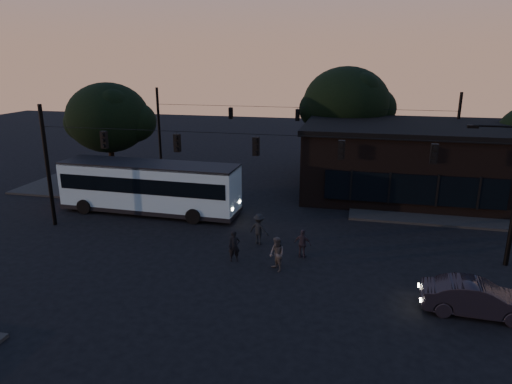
% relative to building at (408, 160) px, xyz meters
% --- Properties ---
extents(ground, '(120.00, 120.00, 0.00)m').
position_rel_building_xyz_m(ground, '(-9.00, -15.97, -2.71)').
color(ground, black).
rests_on(ground, ground).
extents(sidewalk_far_right, '(14.00, 10.00, 0.15)m').
position_rel_building_xyz_m(sidewalk_far_right, '(3.00, -1.97, -2.63)').
color(sidewalk_far_right, black).
rests_on(sidewalk_far_right, ground).
extents(sidewalk_far_left, '(14.00, 10.00, 0.15)m').
position_rel_building_xyz_m(sidewalk_far_left, '(-23.00, -1.97, -2.63)').
color(sidewalk_far_left, black).
rests_on(sidewalk_far_left, ground).
extents(building, '(15.40, 10.41, 5.40)m').
position_rel_building_xyz_m(building, '(0.00, 0.00, 0.00)').
color(building, black).
rests_on(building, ground).
extents(tree_behind, '(7.60, 7.60, 9.43)m').
position_rel_building_xyz_m(tree_behind, '(-5.00, 6.03, 3.48)').
color(tree_behind, black).
rests_on(tree_behind, ground).
extents(tree_left, '(6.40, 6.40, 8.30)m').
position_rel_building_xyz_m(tree_left, '(-23.00, -2.97, 2.86)').
color(tree_left, black).
rests_on(tree_left, ground).
extents(signal_rig_near, '(26.24, 0.30, 7.50)m').
position_rel_building_xyz_m(signal_rig_near, '(-9.00, -11.97, 1.74)').
color(signal_rig_near, black).
rests_on(signal_rig_near, ground).
extents(signal_rig_far, '(26.24, 0.30, 7.50)m').
position_rel_building_xyz_m(signal_rig_far, '(-9.00, 4.03, 1.50)').
color(signal_rig_far, black).
rests_on(signal_rig_far, ground).
extents(bus, '(12.22, 3.23, 3.43)m').
position_rel_building_xyz_m(bus, '(-17.14, -8.41, -0.79)').
color(bus, '#95B6BE').
rests_on(bus, ground).
extents(car, '(4.39, 1.71, 1.42)m').
position_rel_building_xyz_m(car, '(1.45, -17.29, -2.00)').
color(car, black).
rests_on(car, ground).
extents(pedestrian_a, '(0.71, 0.60, 1.65)m').
position_rel_building_xyz_m(pedestrian_a, '(-9.53, -14.61, -1.88)').
color(pedestrian_a, black).
rests_on(pedestrian_a, ground).
extents(pedestrian_b, '(1.04, 1.06, 1.72)m').
position_rel_building_xyz_m(pedestrian_b, '(-7.21, -15.18, -1.85)').
color(pedestrian_b, '#3B3736').
rests_on(pedestrian_b, ground).
extents(pedestrian_c, '(0.96, 0.52, 1.55)m').
position_rel_building_xyz_m(pedestrian_c, '(-6.17, -13.38, -1.93)').
color(pedestrian_c, black).
rests_on(pedestrian_c, ground).
extents(pedestrian_d, '(1.29, 0.98, 1.78)m').
position_rel_building_xyz_m(pedestrian_d, '(-8.80, -12.09, -1.82)').
color(pedestrian_d, black).
rests_on(pedestrian_d, ground).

